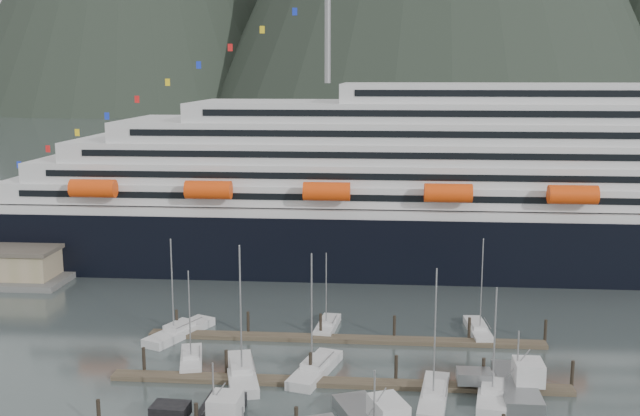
{
  "coord_description": "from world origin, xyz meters",
  "views": [
    {
      "loc": [
        -0.74,
        -70.19,
        32.03
      ],
      "look_at": [
        -8.49,
        22.0,
        15.24
      ],
      "focal_mm": 42.0,
      "sensor_mm": 36.0,
      "label": 1
    }
  ],
  "objects_px": {
    "sailboat_f": "(327,326)",
    "sailboat_a": "(191,360)",
    "trawler_e": "(515,385)",
    "sailboat_e": "(180,332)",
    "sailboat_b": "(241,374)",
    "sailboat_c": "(315,370)",
    "sailboat_h": "(492,395)",
    "sailboat_d": "(434,397)",
    "cruise_ship": "(568,195)",
    "sailboat_g": "(478,330)"
  },
  "relations": [
    {
      "from": "sailboat_d",
      "to": "sailboat_a",
      "type": "bearing_deg",
      "value": 82.26
    },
    {
      "from": "sailboat_a",
      "to": "sailboat_b",
      "type": "distance_m",
      "value": 7.27
    },
    {
      "from": "sailboat_c",
      "to": "trawler_e",
      "type": "xyz_separation_m",
      "value": [
        20.61,
        -3.18,
        0.49
      ]
    },
    {
      "from": "cruise_ship",
      "to": "sailboat_g",
      "type": "relative_size",
      "value": 16.54
    },
    {
      "from": "sailboat_e",
      "to": "sailboat_f",
      "type": "distance_m",
      "value": 18.41
    },
    {
      "from": "sailboat_c",
      "to": "trawler_e",
      "type": "distance_m",
      "value": 20.86
    },
    {
      "from": "sailboat_f",
      "to": "sailboat_a",
      "type": "bearing_deg",
      "value": 137.43
    },
    {
      "from": "sailboat_h",
      "to": "sailboat_e",
      "type": "bearing_deg",
      "value": 76.58
    },
    {
      "from": "cruise_ship",
      "to": "sailboat_f",
      "type": "bearing_deg",
      "value": -136.96
    },
    {
      "from": "sailboat_b",
      "to": "sailboat_f",
      "type": "height_order",
      "value": "sailboat_b"
    },
    {
      "from": "sailboat_h",
      "to": "sailboat_d",
      "type": "bearing_deg",
      "value": 108.72
    },
    {
      "from": "sailboat_g",
      "to": "trawler_e",
      "type": "distance_m",
      "value": 17.62
    },
    {
      "from": "sailboat_b",
      "to": "sailboat_c",
      "type": "xyz_separation_m",
      "value": [
        7.75,
        1.75,
        -0.01
      ]
    },
    {
      "from": "cruise_ship",
      "to": "sailboat_h",
      "type": "relative_size",
      "value": 17.11
    },
    {
      "from": "sailboat_g",
      "to": "sailboat_c",
      "type": "bearing_deg",
      "value": 123.05
    },
    {
      "from": "sailboat_f",
      "to": "sailboat_h",
      "type": "bearing_deg",
      "value": -130.57
    },
    {
      "from": "cruise_ship",
      "to": "sailboat_e",
      "type": "xyz_separation_m",
      "value": [
        -55.41,
        -38.87,
        -11.62
      ]
    },
    {
      "from": "sailboat_c",
      "to": "sailboat_e",
      "type": "height_order",
      "value": "sailboat_c"
    },
    {
      "from": "sailboat_c",
      "to": "sailboat_h",
      "type": "xyz_separation_m",
      "value": [
        18.15,
        -4.69,
        -0.01
      ]
    },
    {
      "from": "sailboat_c",
      "to": "sailboat_d",
      "type": "bearing_deg",
      "value": -98.98
    },
    {
      "from": "trawler_e",
      "to": "sailboat_d",
      "type": "bearing_deg",
      "value": 107.05
    },
    {
      "from": "cruise_ship",
      "to": "sailboat_g",
      "type": "xyz_separation_m",
      "value": [
        -18.55,
        -34.95,
        -11.64
      ]
    },
    {
      "from": "sailboat_b",
      "to": "sailboat_c",
      "type": "height_order",
      "value": "sailboat_b"
    },
    {
      "from": "sailboat_c",
      "to": "sailboat_a",
      "type": "bearing_deg",
      "value": 98.23
    },
    {
      "from": "sailboat_a",
      "to": "sailboat_b",
      "type": "bearing_deg",
      "value": -132.94
    },
    {
      "from": "sailboat_c",
      "to": "sailboat_f",
      "type": "relative_size",
      "value": 1.34
    },
    {
      "from": "sailboat_d",
      "to": "sailboat_h",
      "type": "xyz_separation_m",
      "value": [
        5.83,
        0.95,
        0.01
      ]
    },
    {
      "from": "trawler_e",
      "to": "sailboat_a",
      "type": "bearing_deg",
      "value": 82.32
    },
    {
      "from": "sailboat_d",
      "to": "sailboat_g",
      "type": "distance_m",
      "value": 21.13
    },
    {
      "from": "sailboat_d",
      "to": "sailboat_e",
      "type": "distance_m",
      "value": 34.1
    },
    {
      "from": "sailboat_c",
      "to": "sailboat_f",
      "type": "xyz_separation_m",
      "value": [
        0.24,
        14.37,
        -0.05
      ]
    },
    {
      "from": "sailboat_d",
      "to": "sailboat_e",
      "type": "relative_size",
      "value": 1.1
    },
    {
      "from": "sailboat_f",
      "to": "sailboat_h",
      "type": "xyz_separation_m",
      "value": [
        17.91,
        -19.06,
        0.03
      ]
    },
    {
      "from": "sailboat_f",
      "to": "sailboat_g",
      "type": "distance_m",
      "value": 18.87
    },
    {
      "from": "cruise_ship",
      "to": "sailboat_d",
      "type": "xyz_separation_m",
      "value": [
        -25.34,
        -54.96,
        -11.62
      ]
    },
    {
      "from": "sailboat_f",
      "to": "sailboat_e",
      "type": "bearing_deg",
      "value": 108.49
    },
    {
      "from": "sailboat_f",
      "to": "trawler_e",
      "type": "height_order",
      "value": "sailboat_f"
    },
    {
      "from": "sailboat_g",
      "to": "sailboat_h",
      "type": "height_order",
      "value": "sailboat_g"
    },
    {
      "from": "sailboat_e",
      "to": "sailboat_f",
      "type": "bearing_deg",
      "value": -53.35
    },
    {
      "from": "sailboat_e",
      "to": "sailboat_h",
      "type": "bearing_deg",
      "value": -88.5
    },
    {
      "from": "sailboat_a",
      "to": "sailboat_f",
      "type": "distance_m",
      "value": 19.03
    },
    {
      "from": "cruise_ship",
      "to": "sailboat_d",
      "type": "bearing_deg",
      "value": -114.76
    },
    {
      "from": "sailboat_b",
      "to": "trawler_e",
      "type": "relative_size",
      "value": 1.36
    },
    {
      "from": "cruise_ship",
      "to": "sailboat_b",
      "type": "bearing_deg",
      "value": -131.64
    },
    {
      "from": "sailboat_e",
      "to": "sailboat_h",
      "type": "distance_m",
      "value": 38.96
    },
    {
      "from": "sailboat_e",
      "to": "sailboat_f",
      "type": "relative_size",
      "value": 1.24
    },
    {
      "from": "sailboat_b",
      "to": "sailboat_c",
      "type": "distance_m",
      "value": 7.94
    },
    {
      "from": "sailboat_d",
      "to": "sailboat_h",
      "type": "height_order",
      "value": "sailboat_d"
    },
    {
      "from": "cruise_ship",
      "to": "sailboat_e",
      "type": "bearing_deg",
      "value": -144.95
    },
    {
      "from": "cruise_ship",
      "to": "sailboat_e",
      "type": "relative_size",
      "value": 16.17
    }
  ]
}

